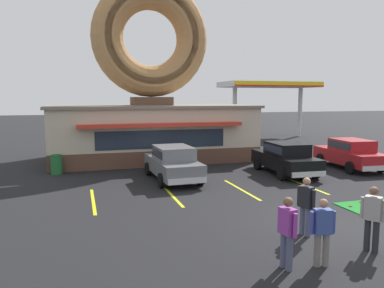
% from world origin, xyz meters
% --- Properties ---
extents(ground_plane, '(160.00, 160.00, 0.00)m').
position_xyz_m(ground_plane, '(0.00, 0.00, 0.00)').
color(ground_plane, black).
extents(donut_shop_building, '(12.30, 6.75, 10.96)m').
position_xyz_m(donut_shop_building, '(-2.92, 13.94, 3.74)').
color(donut_shop_building, brown).
rests_on(donut_shop_building, ground).
extents(mini_donut_near_left, '(0.13, 0.13, 0.04)m').
position_xyz_m(mini_donut_near_left, '(2.73, 1.38, 0.05)').
color(mini_donut_near_left, '#D17F47').
rests_on(mini_donut_near_left, putting_mat).
extents(mini_donut_mid_left, '(0.13, 0.13, 0.04)m').
position_xyz_m(mini_donut_mid_left, '(1.75, 1.54, 0.05)').
color(mini_donut_mid_left, brown).
rests_on(mini_donut_mid_left, putting_mat).
extents(mini_donut_far_left, '(0.13, 0.13, 0.04)m').
position_xyz_m(mini_donut_far_left, '(2.48, 1.85, 0.05)').
color(mini_donut_far_left, brown).
rests_on(mini_donut_far_left, putting_mat).
extents(mini_donut_far_centre, '(0.13, 0.13, 0.04)m').
position_xyz_m(mini_donut_far_centre, '(2.45, 1.22, 0.05)').
color(mini_donut_far_centre, '#D17F47').
rests_on(mini_donut_far_centre, putting_mat).
extents(golf_ball, '(0.04, 0.04, 0.04)m').
position_xyz_m(golf_ball, '(3.21, 1.58, 0.05)').
color(golf_ball, white).
rests_on(golf_ball, putting_mat).
extents(car_black, '(2.14, 4.63, 1.60)m').
position_xyz_m(car_black, '(2.60, 7.32, 0.87)').
color(car_black, black).
rests_on(car_black, ground).
extents(car_grey, '(2.09, 4.61, 1.60)m').
position_xyz_m(car_grey, '(-3.15, 7.59, 0.87)').
color(car_grey, slate).
rests_on(car_grey, ground).
extents(car_red, '(2.24, 4.68, 1.60)m').
position_xyz_m(car_red, '(6.71, 7.60, 0.87)').
color(car_red, maroon).
rests_on(car_red, ground).
extents(pedestrian_blue_sweater_man, '(0.59, 0.31, 1.57)m').
position_xyz_m(pedestrian_blue_sweater_man, '(-2.08, -2.10, 0.87)').
color(pedestrian_blue_sweater_man, slate).
rests_on(pedestrian_blue_sweater_man, ground).
extents(pedestrian_hooded_kid, '(0.34, 0.57, 1.64)m').
position_xyz_m(pedestrian_hooded_kid, '(-1.33, -0.32, 0.91)').
color(pedestrian_hooded_kid, '#474C66').
rests_on(pedestrian_hooded_kid, ground).
extents(pedestrian_leather_jacket_man, '(0.41, 0.51, 1.65)m').
position_xyz_m(pedestrian_leather_jacket_man, '(-0.38, -1.76, 0.92)').
color(pedestrian_leather_jacket_man, '#232328').
rests_on(pedestrian_leather_jacket_man, ground).
extents(pedestrian_clipboard_woman, '(0.30, 0.59, 1.65)m').
position_xyz_m(pedestrian_clipboard_woman, '(-2.91, -1.99, 0.91)').
color(pedestrian_clipboard_woman, '#474C66').
rests_on(pedestrian_clipboard_woman, ground).
extents(trash_bin, '(0.57, 0.57, 0.97)m').
position_xyz_m(trash_bin, '(-8.42, 10.63, 0.50)').
color(trash_bin, '#1E662D').
rests_on(trash_bin, ground).
extents(gas_station_canopy, '(9.00, 4.46, 5.30)m').
position_xyz_m(gas_station_canopy, '(10.20, 23.32, 4.86)').
color(gas_station_canopy, silver).
rests_on(gas_station_canopy, ground).
extents(parking_stripe_far_left, '(0.12, 3.60, 0.01)m').
position_xyz_m(parking_stripe_far_left, '(-6.86, 5.00, 0.00)').
color(parking_stripe_far_left, yellow).
rests_on(parking_stripe_far_left, ground).
extents(parking_stripe_left, '(0.12, 3.60, 0.01)m').
position_xyz_m(parking_stripe_left, '(-3.86, 5.00, 0.00)').
color(parking_stripe_left, yellow).
rests_on(parking_stripe_left, ground).
extents(parking_stripe_mid_left, '(0.12, 3.60, 0.01)m').
position_xyz_m(parking_stripe_mid_left, '(-0.86, 5.00, 0.00)').
color(parking_stripe_mid_left, yellow).
rests_on(parking_stripe_mid_left, ground).
extents(parking_stripe_centre, '(0.12, 3.60, 0.01)m').
position_xyz_m(parking_stripe_centre, '(2.14, 5.00, 0.00)').
color(parking_stripe_centre, yellow).
rests_on(parking_stripe_centre, ground).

